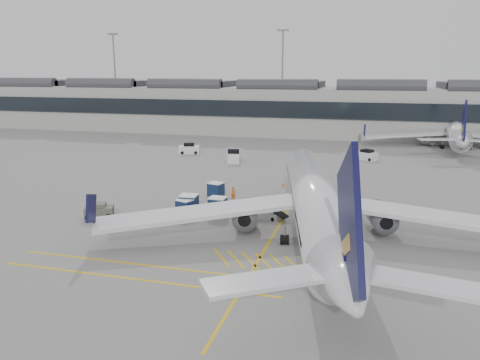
% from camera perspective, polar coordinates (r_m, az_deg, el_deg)
% --- Properties ---
extents(ground, '(220.00, 220.00, 0.00)m').
position_cam_1_polar(ground, '(46.88, -7.89, -5.32)').
color(ground, gray).
rests_on(ground, ground).
extents(terminal, '(200.00, 20.45, 12.40)m').
position_cam_1_polar(terminal, '(114.45, 6.32, 8.75)').
color(terminal, '#9E9E99').
rests_on(terminal, ground).
extents(light_masts, '(113.00, 0.60, 25.45)m').
position_cam_1_polar(light_masts, '(128.29, 6.68, 12.94)').
color(light_masts, slate).
rests_on(light_masts, ground).
extents(apron_markings, '(0.25, 60.00, 0.01)m').
position_cam_1_polar(apron_markings, '(53.47, 6.30, -2.94)').
color(apron_markings, gold).
rests_on(apron_markings, ground).
extents(airliner_main, '(38.39, 42.35, 11.39)m').
position_cam_1_polar(airliner_main, '(42.36, 9.11, -2.64)').
color(airliner_main, silver).
rests_on(airliner_main, ground).
extents(airliner_far, '(35.05, 38.48, 10.24)m').
position_cam_1_polar(airliner_far, '(101.06, 24.88, 5.26)').
color(airliner_far, silver).
rests_on(airliner_far, ground).
extents(belt_loader, '(4.39, 2.79, 1.75)m').
position_cam_1_polar(belt_loader, '(48.42, 3.10, -3.97)').
color(belt_loader, beige).
rests_on(belt_loader, ground).
extents(baggage_cart_a, '(1.92, 1.62, 1.93)m').
position_cam_1_polar(baggage_cart_a, '(48.95, -2.74, -3.14)').
color(baggage_cart_a, gray).
rests_on(baggage_cart_a, ground).
extents(baggage_cart_b, '(2.11, 1.89, 1.87)m').
position_cam_1_polar(baggage_cart_b, '(55.62, -2.96, -1.18)').
color(baggage_cart_b, gray).
rests_on(baggage_cart_b, ground).
extents(baggage_cart_c, '(2.03, 1.71, 2.02)m').
position_cam_1_polar(baggage_cart_c, '(49.84, -6.22, -2.84)').
color(baggage_cart_c, gray).
rests_on(baggage_cart_c, ground).
extents(baggage_cart_d, '(2.04, 1.86, 1.77)m').
position_cam_1_polar(baggage_cart_d, '(49.02, -6.72, -3.30)').
color(baggage_cart_d, gray).
rests_on(baggage_cart_d, ground).
extents(ramp_agent_a, '(0.69, 0.73, 1.68)m').
position_cam_1_polar(ramp_agent_a, '(54.30, -0.83, -1.70)').
color(ramp_agent_a, '#DD590B').
rests_on(ramp_agent_a, ground).
extents(ramp_agent_b, '(1.07, 0.91, 1.95)m').
position_cam_1_polar(ramp_agent_b, '(48.89, -2.51, -3.23)').
color(ramp_agent_b, '#DA3E0B').
rests_on(ramp_agent_b, ground).
extents(pushback_tug, '(3.23, 2.65, 1.56)m').
position_cam_1_polar(pushback_tug, '(50.27, -16.79, -3.67)').
color(pushback_tug, '#4F5144').
rests_on(pushback_tug, ground).
extents(safety_cone_nose, '(0.40, 0.40, 0.55)m').
position_cam_1_polar(safety_cone_nose, '(61.61, 5.26, -0.50)').
color(safety_cone_nose, '#F24C0A').
rests_on(safety_cone_nose, ground).
extents(safety_cone_engine, '(0.38, 0.38, 0.53)m').
position_cam_1_polar(safety_cone_engine, '(51.91, 7.59, -3.17)').
color(safety_cone_engine, '#F24C0A').
rests_on(safety_cone_engine, ground).
extents(service_van_left, '(4.08, 2.86, 1.90)m').
position_cam_1_polar(service_van_left, '(86.08, -6.21, 3.78)').
color(service_van_left, silver).
rests_on(service_van_left, ground).
extents(service_van_mid, '(2.95, 4.33, 2.03)m').
position_cam_1_polar(service_van_mid, '(77.61, -0.79, 2.87)').
color(service_van_mid, silver).
rests_on(service_van_mid, ground).
extents(service_van_right, '(3.84, 3.36, 1.78)m').
position_cam_1_polar(service_van_right, '(82.34, 15.19, 2.93)').
color(service_van_right, silver).
rests_on(service_van_right, ground).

